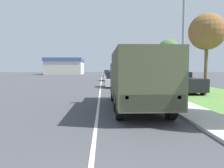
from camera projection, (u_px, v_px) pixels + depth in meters
ground_plane at (102, 79)px, 41.90m from camera, size 180.00×180.00×0.00m
lane_centre_stripe at (102, 79)px, 41.90m from camera, size 0.12×120.00×0.00m
sidewalk_right at (125, 79)px, 42.08m from camera, size 1.80×120.00×0.12m
grass_strip_right at (147, 79)px, 42.27m from camera, size 7.00×120.00×0.02m
military_truck at (137, 78)px, 11.20m from camera, size 2.43×7.88×2.93m
car_nearest_ahead at (114, 80)px, 24.68m from camera, size 1.95×4.04×1.73m
car_second_ahead at (110, 76)px, 37.70m from camera, size 1.93×4.50×1.66m
car_third_ahead at (110, 74)px, 53.68m from camera, size 1.89×3.96×1.58m
car_fourth_ahead at (107, 73)px, 61.89m from camera, size 1.71×4.17×1.58m
car_farthest_ahead at (107, 73)px, 70.32m from camera, size 1.78×4.46×1.64m
pickup_truck at (182, 82)px, 19.29m from camera, size 2.09×5.29×1.76m
lamp_post at (179, 34)px, 12.14m from camera, size 1.69×0.24×6.47m
tree_mid_right at (207, 32)px, 17.12m from camera, size 2.85×2.85×6.39m
tree_far_right at (168, 50)px, 32.39m from camera, size 3.22×3.22×6.42m
building_distant at (65, 66)px, 78.32m from camera, size 12.90×12.95×5.74m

